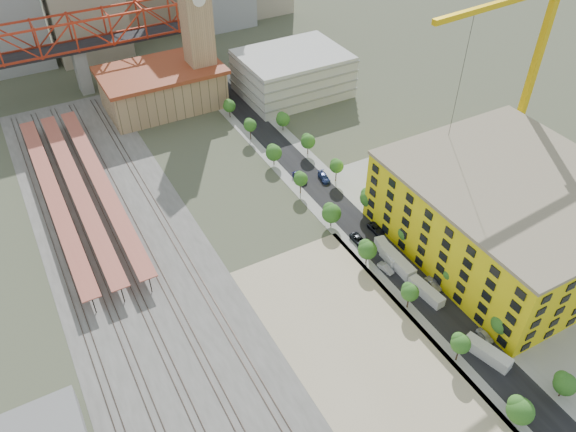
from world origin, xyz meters
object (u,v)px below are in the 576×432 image
site_trailer_d (387,252)px  car_0 (520,408)px  clock_tower (196,14)px  site_trailer_a (487,353)px  site_trailer_c (398,262)px  construction_building (510,213)px  tower_crane (532,47)px  site_trailer_b (426,292)px

site_trailer_d → car_0: size_ratio=2.35×
clock_tower → car_0: 136.54m
site_trailer_a → site_trailer_d: 31.88m
site_trailer_c → car_0: (-3.00, -39.21, -0.73)m
construction_building → tower_crane: bearing=46.4°
tower_crane → site_trailer_b: bearing=-150.1°
clock_tower → site_trailer_b: (8.00, -104.28, -27.48)m
construction_building → site_trailer_b: size_ratio=5.68×
site_trailer_a → car_0: size_ratio=2.48×
clock_tower → site_trailer_d: bearing=-84.9°
site_trailer_d → car_0: 43.23m
site_trailer_c → site_trailer_d: size_ratio=1.12×
site_trailer_b → car_0: size_ratio=2.33×
clock_tower → site_trailer_d: (8.00, -90.42, -27.47)m
site_trailer_b → tower_crane: bearing=24.6°
tower_crane → site_trailer_b: 65.27m
tower_crane → site_trailer_d: tower_crane is taller
tower_crane → site_trailer_b: size_ratio=6.39×
site_trailer_a → site_trailer_c: (0.00, 27.97, 0.08)m
clock_tower → car_0: size_ratio=13.59×
tower_crane → site_trailer_a: bearing=-136.6°
site_trailer_b → site_trailer_c: (0.00, 9.96, 0.16)m
construction_building → car_0: bearing=-130.8°
clock_tower → car_0: (5.00, -133.54, -28.04)m
tower_crane → clock_tower: bearing=126.4°
construction_building → car_0: (-29.00, -33.54, -8.76)m
clock_tower → site_trailer_c: size_ratio=5.16×
construction_building → site_trailer_b: 27.60m
site_trailer_c → site_trailer_d: bearing=90.1°
construction_building → site_trailer_a: construction_building is taller
clock_tower → tower_crane: size_ratio=0.91×
site_trailer_a → car_0: 11.65m
clock_tower → car_0: clock_tower is taller
tower_crane → car_0: 84.14m
site_trailer_b → car_0: site_trailer_b is taller
tower_crane → site_trailer_d: 60.68m
construction_building → site_trailer_a: 35.20m
clock_tower → site_trailer_b: 108.14m
construction_building → tower_crane: size_ratio=0.89×
site_trailer_a → car_0: (-3.00, -11.24, -0.65)m
construction_building → site_trailer_d: 28.89m
clock_tower → car_0: bearing=-87.9°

